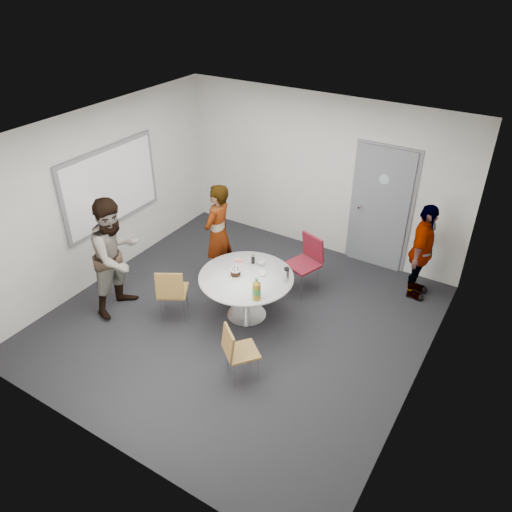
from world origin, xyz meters
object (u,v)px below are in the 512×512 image
Objects in this scene: whiteboard at (111,186)px; chair_far at (307,258)px; person_left at (116,256)px; door at (381,209)px; person_right at (422,252)px; chair_near_right at (236,349)px; person_main at (218,234)px; chair_near_left at (172,290)px; table at (247,283)px.

whiteboard is 3.21m from chair_far.
person_left is at bearing -45.20° from whiteboard.
person_right is (0.85, -0.53, -0.26)m from door.
door reaches higher than chair_near_right.
whiteboard is at bearing 38.30° from chair_far.
person_main is (-1.97, -1.73, -0.21)m from door.
person_main is (-1.32, -0.47, 0.25)m from chair_far.
whiteboard is at bearing 44.10° from person_left.
whiteboard is at bearing -73.49° from person_main.
person_left is (-2.75, -3.10, -0.14)m from door.
whiteboard is 2.00m from chair_near_left.
table is at bearing 154.37° from chair_near_right.
door reaches higher than table.
person_main reaches higher than person_right.
person_right is (2.82, 1.20, -0.05)m from person_main.
table is at bearing 130.80° from person_right.
person_main reaches higher than chair_near_right.
chair_near_left is at bearing -0.36° from person_main.
whiteboard is at bearing 178.65° from table.
door is at bearing 55.03° from person_right.
table is 1.21m from chair_near_right.
door is at bearing 32.66° from whiteboard.
chair_near_left is 0.92× the size of chair_far.
chair_far is 2.81m from person_left.
chair_near_right is 0.84× the size of chair_far.
door is 1.39× the size of person_right.
person_main is (1.59, 0.55, -0.64)m from whiteboard.
person_left is (0.81, -0.82, -0.57)m from whiteboard.
chair_near_right is at bearing -20.58° from whiteboard.
whiteboard is 2.66m from table.
chair_near_left is 1.25m from person_main.
chair_far reaches higher than chair_near_right.
door is 3.51m from chair_near_right.
door reaches higher than chair_near_left.
person_main is 1.58m from person_left.
whiteboard reaches higher than person_main.
chair_near_right is (3.05, -1.14, -0.98)m from whiteboard.
chair_near_right is 0.48× the size of person_main.
table is 1.15m from chair_far.
chair_far is at bearing 132.10° from chair_near_right.
chair_near_right is at bearing 37.99° from person_main.
chair_far is at bearing -117.36° from door.
chair_near_left reaches higher than chair_near_right.
door is 2.73× the size of chair_near_right.
whiteboard is 2.25× the size of chair_near_left.
door is at bearing 119.92° from chair_near_right.
chair_near_left is 3.68m from person_right.
person_left is at bearing -131.60° from door.
door is 4.25m from whiteboard.
person_right reaches higher than chair_near_right.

